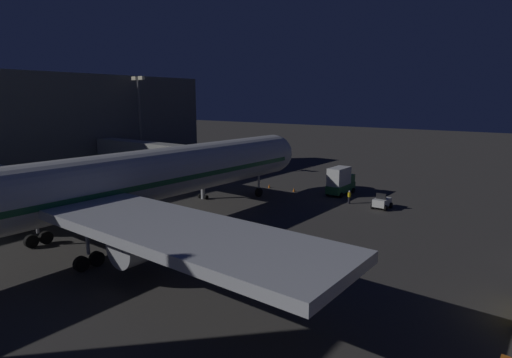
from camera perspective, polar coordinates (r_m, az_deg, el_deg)
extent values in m
plane|color=#383533|center=(45.17, -11.85, -6.08)|extent=(320.00, 320.00, 0.00)
cylinder|color=silver|center=(39.01, -21.77, -0.83)|extent=(5.23, 55.56, 5.23)
sphere|color=silver|center=(57.98, 2.49, 3.60)|extent=(5.12, 5.12, 5.12)
cube|color=#196033|center=(39.09, -21.73, -1.40)|extent=(5.28, 53.34, 0.50)
cube|color=black|center=(56.60, 1.58, 4.36)|extent=(2.87, 1.40, 0.90)
cube|color=#B7BABF|center=(38.15, -24.56, -2.71)|extent=(51.07, 7.35, 0.70)
cylinder|color=#B7BABF|center=(31.83, -14.96, -8.33)|extent=(2.89, 5.00, 2.89)
cylinder|color=black|center=(33.31, -11.53, -7.30)|extent=(2.46, 0.15, 2.46)
cylinder|color=#B7BABF|center=(46.91, -28.45, -3.07)|extent=(2.89, 5.00, 2.89)
cylinder|color=black|center=(47.93, -25.74, -2.55)|extent=(2.46, 0.15, 2.46)
cylinder|color=#B7BABF|center=(55.71, 0.39, -0.05)|extent=(0.28, 0.28, 2.40)
cylinder|color=black|center=(56.08, 0.38, -1.85)|extent=(0.45, 1.20, 1.20)
cylinder|color=#B7BABF|center=(34.73, -22.42, -7.79)|extent=(0.28, 0.28, 2.40)
cylinder|color=black|center=(35.62, -21.29, -10.31)|extent=(0.45, 1.20, 1.20)
cylinder|color=black|center=(35.03, -23.14, -10.81)|extent=(0.45, 1.20, 1.20)
cylinder|color=#B7BABF|center=(41.98, -28.22, -5.09)|extent=(0.28, 0.28, 2.40)
cylinder|color=black|center=(42.72, -27.20, -7.25)|extent=(0.45, 1.20, 1.20)
cylinder|color=black|center=(42.23, -28.80, -7.60)|extent=(0.45, 1.20, 1.20)
cube|color=#9E9E99|center=(62.43, -14.56, 3.79)|extent=(23.66, 2.60, 2.50)
cube|color=#9E9E99|center=(53.63, -6.75, 2.93)|extent=(3.20, 3.40, 3.00)
cube|color=black|center=(52.67, -5.66, 2.80)|extent=(0.70, 3.20, 2.70)
cylinder|color=#B7BABF|center=(54.91, -7.42, -0.54)|extent=(0.56, 0.56, 4.37)
cylinder|color=black|center=(54.90, -6.93, -2.54)|extent=(0.25, 0.60, 0.60)
cylinder|color=black|center=(55.73, -7.81, -2.36)|extent=(0.25, 0.60, 0.60)
cylinder|color=#59595E|center=(73.21, -15.76, 6.75)|extent=(0.40, 0.40, 16.33)
cube|color=#F9EFC6|center=(72.41, -15.68, 13.38)|extent=(1.10, 0.50, 0.60)
cube|color=#F9EFC6|center=(73.85, -16.54, 13.28)|extent=(1.10, 0.50, 0.60)
cube|color=silver|center=(52.27, 17.13, -3.09)|extent=(1.50, 2.54, 0.90)
cube|color=black|center=(51.74, 17.02, -2.31)|extent=(1.20, 0.20, 0.70)
cylinder|color=black|center=(52.93, 18.26, -3.48)|extent=(0.24, 0.70, 0.70)
cylinder|color=black|center=(53.46, 16.63, -3.24)|extent=(0.24, 0.70, 0.70)
cylinder|color=black|center=(51.30, 17.59, -3.90)|extent=(0.24, 0.70, 0.70)
cylinder|color=black|center=(51.84, 15.91, -3.64)|extent=(0.24, 0.70, 0.70)
cube|color=#287038|center=(58.71, 11.71, -1.20)|extent=(2.00, 5.39, 1.10)
cube|color=silver|center=(57.77, 11.48, 0.39)|extent=(1.90, 3.77, 2.42)
cube|color=#287038|center=(60.17, 12.54, 0.13)|extent=(1.80, 1.60, 1.10)
cylinder|color=black|center=(60.06, 13.39, -1.54)|extent=(0.24, 0.70, 0.70)
cylinder|color=black|center=(60.93, 11.57, -1.28)|extent=(0.24, 0.70, 0.70)
cylinder|color=black|center=(56.72, 11.80, -2.20)|extent=(0.24, 0.70, 0.70)
cylinder|color=black|center=(57.64, 9.91, -1.92)|extent=(0.24, 0.70, 0.70)
cylinder|color=black|center=(53.66, 12.83, -2.91)|extent=(0.28, 0.28, 0.88)
cylinder|color=yellow|center=(53.49, 12.86, -2.16)|extent=(0.40, 0.40, 0.55)
sphere|color=tan|center=(53.41, 12.88, -1.75)|extent=(0.24, 0.24, 0.24)
sphere|color=white|center=(53.40, 12.88, -1.70)|extent=(0.23, 0.23, 0.23)
cone|color=orange|center=(59.34, 5.30, -1.50)|extent=(0.36, 0.36, 0.55)
cone|color=orange|center=(61.74, 1.85, -0.97)|extent=(0.36, 0.36, 0.55)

